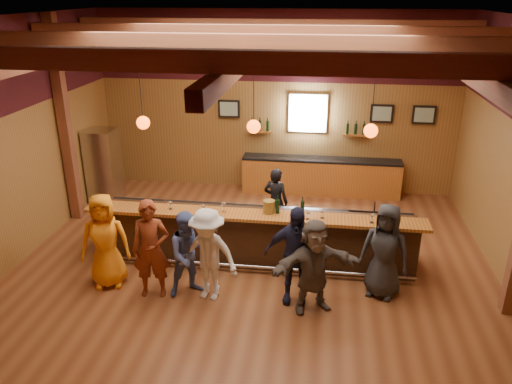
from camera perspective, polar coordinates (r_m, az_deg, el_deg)
room at (r=8.68m, az=-0.22°, el=10.85°), size 9.04×9.00×4.52m
bar_counter at (r=9.66m, az=-0.02°, el=-4.89°), size 6.30×1.07×1.11m
back_bar_cabinet at (r=12.88m, az=7.40°, el=1.81°), size 4.00×0.52×0.95m
window at (r=12.65m, az=5.94°, el=8.95°), size 0.95×0.09×0.95m
framed_pictures at (r=12.63m, az=9.92°, el=8.96°), size 5.35×0.05×0.45m
wine_shelves at (r=12.69m, az=5.85°, el=7.00°), size 3.00×0.18×0.30m
pendant_lights at (r=8.74m, az=-0.27°, el=7.53°), size 4.24×0.24×1.37m
stainless_fridge at (r=12.83m, az=-16.99°, el=2.93°), size 0.70×0.70×1.80m
customer_orange at (r=9.09m, az=-16.87°, el=-5.36°), size 0.96×0.76×1.73m
customer_redvest at (r=8.59m, az=-11.90°, el=-6.43°), size 0.70×0.51×1.75m
customer_denim at (r=8.58m, az=-7.65°, el=-7.00°), size 0.93×0.87×1.52m
customer_white at (r=8.39m, az=-5.52°, el=-7.16°), size 1.17×0.82×1.65m
customer_navy at (r=8.27m, az=4.48°, el=-7.22°), size 1.03×0.45×1.73m
customer_brown at (r=8.12m, az=6.63°, el=-8.41°), size 1.56×1.03×1.61m
customer_dark at (r=8.70m, az=14.51°, el=-6.54°), size 0.96×0.78×1.69m
bartender at (r=10.59m, az=2.27°, el=-1.08°), size 0.62×0.50×1.48m
ice_bucket at (r=9.13m, az=1.50°, el=-1.67°), size 0.22×0.22×0.24m
bottle_a at (r=9.10m, az=2.48°, el=-1.63°), size 0.08×0.08×0.35m
bottle_b at (r=9.13m, az=5.33°, el=-1.71°), size 0.07×0.07×0.32m
glass_a at (r=9.76m, az=-16.39°, el=-0.94°), size 0.08×0.08×0.18m
glass_b at (r=9.48m, az=-11.98°, el=-1.14°), size 0.08×0.08×0.19m
glass_c at (r=9.40m, az=-9.78°, el=-1.29°), size 0.07×0.07×0.16m
glass_d at (r=9.18m, az=-6.02°, el=-1.67°), size 0.07×0.07×0.16m
glass_e at (r=9.17m, az=-3.74°, el=-1.46°), size 0.09×0.09×0.19m
glass_f at (r=8.91m, az=5.96°, el=-2.44°), size 0.07×0.07×0.16m
glass_g at (r=8.99m, az=7.62°, el=-2.28°), size 0.07×0.07×0.17m
glass_h at (r=8.96m, az=13.15°, el=-2.69°), size 0.08×0.08×0.18m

